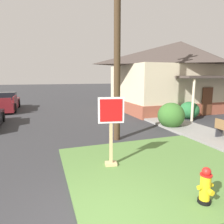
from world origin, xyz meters
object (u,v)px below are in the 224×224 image
fire_hydrant (205,186)px  manhole_cover (73,160)px  stop_sign (111,132)px  utility_pole (117,18)px  pickup_truck_maroon (4,103)px

fire_hydrant → manhole_cover: size_ratio=1.17×
stop_sign → utility_pole: 4.94m
manhole_cover → fire_hydrant: bearing=-55.8°
stop_sign → manhole_cover: stop_sign is taller
utility_pole → stop_sign: bearing=-114.2°
fire_hydrant → stop_sign: (-1.29, 2.48, 0.67)m
fire_hydrant → stop_sign: size_ratio=0.39×
fire_hydrant → manhole_cover: 4.17m
fire_hydrant → pickup_truck_maroon: size_ratio=0.16×
stop_sign → pickup_truck_maroon: (-4.92, 13.39, -0.52)m
manhole_cover → pickup_truck_maroon: pickup_truck_maroon is taller
manhole_cover → pickup_truck_maroon: 13.05m
pickup_truck_maroon → utility_pole: bearing=-60.5°
fire_hydrant → utility_pole: 6.93m
stop_sign → utility_pole: bearing=65.8°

